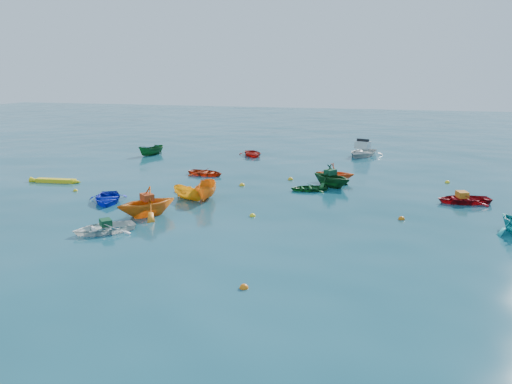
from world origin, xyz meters
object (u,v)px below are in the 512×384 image
(motorboat_white, at_px, (362,156))
(dinghy_white_near, at_px, (104,232))
(kayak_yellow, at_px, (56,182))
(dinghy_blue_sw, at_px, (108,202))

(motorboat_white, bearing_deg, dinghy_white_near, -93.60)
(kayak_yellow, bearing_deg, dinghy_white_near, -139.92)
(kayak_yellow, distance_m, motorboat_white, 25.96)
(dinghy_blue_sw, height_order, motorboat_white, motorboat_white)
(dinghy_blue_sw, xyz_separation_m, kayak_yellow, (-6.33, 3.69, 0.00))
(dinghy_white_near, bearing_deg, dinghy_blue_sw, 165.15)
(kayak_yellow, height_order, motorboat_white, motorboat_white)
(dinghy_white_near, distance_m, kayak_yellow, 12.69)
(dinghy_blue_sw, distance_m, kayak_yellow, 7.33)
(dinghy_white_near, bearing_deg, kayak_yellow, -178.39)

